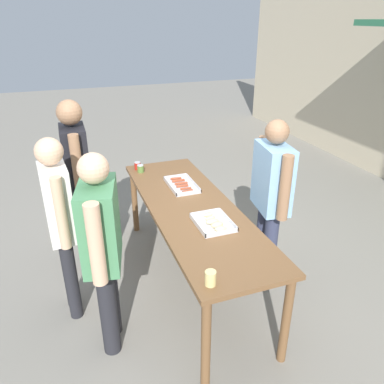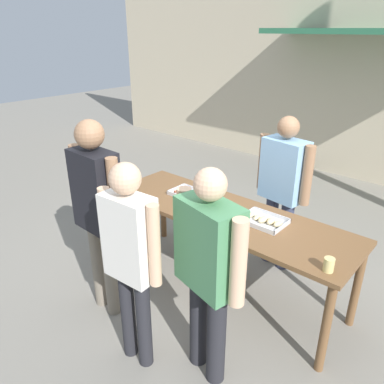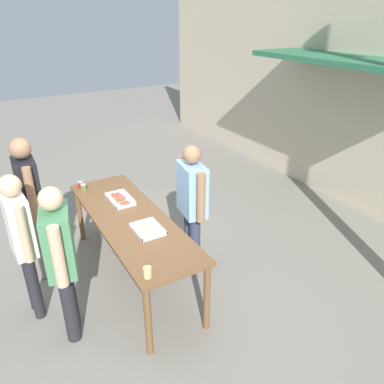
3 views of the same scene
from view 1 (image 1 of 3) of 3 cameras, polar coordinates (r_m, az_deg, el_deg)
The scene contains 11 objects.
ground_plane at distance 4.00m, azimuth 0.00°, elevation -13.18°, with size 24.00×24.00×0.00m, color gray.
serving_table at distance 3.57m, azimuth 0.00°, elevation -3.53°, with size 2.49×0.78×0.86m.
food_tray_sausages at distance 3.93m, azimuth -1.58°, elevation 1.05°, with size 0.46×0.27×0.04m.
food_tray_buns at distance 3.22m, azimuth 3.35°, elevation -4.73°, with size 0.38×0.30×0.06m.
condiment_jar_mustard at distance 4.42m, azimuth -8.29°, elevation 4.00°, with size 0.07×0.07×0.09m.
condiment_jar_ketchup at distance 4.33m, azimuth -7.85°, elevation 3.56°, with size 0.07×0.07×0.09m.
beer_cup at distance 2.55m, azimuth 2.83°, elevation -12.98°, with size 0.08×0.08×0.10m.
person_server_behind_table at distance 3.62m, azimuth 11.98°, elevation 0.21°, with size 0.64×0.31×1.67m.
person_customer_holding_hotdog at distance 3.84m, azimuth -17.00°, elevation 2.70°, with size 0.61×0.24×1.80m.
person_customer_with_cup at distance 2.86m, azimuth -13.56°, elevation -7.29°, with size 0.66×0.35×1.67m.
person_customer_waiting_in_line at distance 3.27m, azimuth -19.50°, elevation -3.36°, with size 0.54×0.24×1.66m.
Camera 1 is at (2.94, -1.07, 2.49)m, focal length 35.00 mm.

